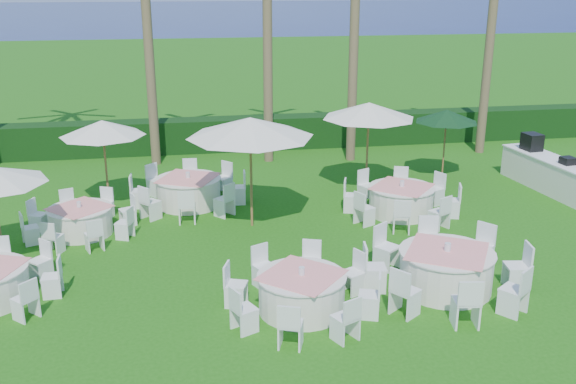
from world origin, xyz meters
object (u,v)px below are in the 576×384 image
object	(u,v)px
banquet_table_c	(446,269)
banquet_table_e	(189,191)
banquet_table_b	(302,292)
umbrella_c	(102,128)
umbrella_green	(447,116)
umbrella_d	(369,110)
banquet_table_d	(81,220)
buffet_table	(555,175)
umbrella_b	(250,127)
banquet_table_f	(401,199)

from	to	relation	value
banquet_table_c	banquet_table_e	world-z (taller)	banquet_table_c
banquet_table_b	banquet_table_e	size ratio (longest dim) A/B	0.92
umbrella_c	umbrella_green	xyz separation A→B (m)	(10.35, 0.92, -0.22)
umbrella_d	banquet_table_d	bearing A→B (deg)	-165.13
banquet_table_e	buffet_table	world-z (taller)	buffet_table
banquet_table_c	umbrella_d	world-z (taller)	umbrella_d
banquet_table_c	umbrella_d	distance (m)	6.89
banquet_table_e	banquet_table_c	bearing A→B (deg)	-50.36
banquet_table_c	umbrella_b	distance (m)	5.96
banquet_table_c	banquet_table_f	world-z (taller)	banquet_table_c
banquet_table_e	umbrella_green	bearing A→B (deg)	8.13
banquet_table_f	buffet_table	bearing A→B (deg)	11.44
banquet_table_e	umbrella_d	xyz separation A→B (m)	(5.35, 0.41, 2.05)
banquet_table_d	banquet_table_f	xyz separation A→B (m)	(8.46, 0.02, 0.04)
banquet_table_f	umbrella_c	distance (m)	8.39
banquet_table_b	umbrella_d	distance (m)	8.01
umbrella_d	buffet_table	world-z (taller)	umbrella_d
banquet_table_d	umbrella_d	distance (m)	8.63
banquet_table_c	banquet_table_f	size ratio (longest dim) A/B	1.11
banquet_table_c	umbrella_c	distance (m)	9.93
banquet_table_e	umbrella_d	bearing A→B (deg)	4.40
umbrella_b	umbrella_green	xyz separation A→B (m)	(6.54, 3.06, -0.57)
banquet_table_d	umbrella_green	bearing A→B (deg)	14.93
umbrella_c	umbrella_green	world-z (taller)	umbrella_c
banquet_table_c	umbrella_green	size ratio (longest dim) A/B	1.53
banquet_table_f	umbrella_c	xyz separation A→B (m)	(-7.95, 1.96, 1.86)
banquet_table_e	banquet_table_d	bearing A→B (deg)	-147.68
umbrella_d	banquet_table_b	bearing A→B (deg)	-115.64
banquet_table_e	umbrella_c	xyz separation A→B (m)	(-2.24, 0.24, 1.85)
banquet_table_c	banquet_table_e	xyz separation A→B (m)	(-5.11, 6.17, -0.02)
banquet_table_d	umbrella_c	world-z (taller)	umbrella_c
banquet_table_e	umbrella_green	xyz separation A→B (m)	(8.12, 1.16, 1.63)
umbrella_b	umbrella_d	distance (m)	4.42
banquet_table_f	umbrella_b	size ratio (longest dim) A/B	0.96
banquet_table_b	umbrella_green	xyz separation A→B (m)	(6.12, 7.72, 1.66)
umbrella_d	banquet_table_f	bearing A→B (deg)	-80.30
banquet_table_f	buffet_table	size ratio (longest dim) A/B	0.71
umbrella_c	umbrella_d	xyz separation A→B (m)	(7.58, 0.17, 0.20)
buffet_table	banquet_table_e	bearing A→B (deg)	176.50
umbrella_b	buffet_table	world-z (taller)	umbrella_b
umbrella_c	umbrella_d	distance (m)	7.59
banquet_table_d	banquet_table_f	size ratio (longest dim) A/B	0.88
banquet_table_b	banquet_table_e	world-z (taller)	banquet_table_e
banquet_table_e	umbrella_b	size ratio (longest dim) A/B	1.01
umbrella_b	umbrella_d	xyz separation A→B (m)	(3.77, 2.31, -0.15)
umbrella_b	banquet_table_c	bearing A→B (deg)	-50.40
umbrella_d	umbrella_green	size ratio (longest dim) A/B	1.22
banquet_table_b	banquet_table_c	bearing A→B (deg)	7.10
banquet_table_e	buffet_table	xyz separation A→B (m)	(10.91, -0.67, 0.11)
banquet_table_d	umbrella_green	world-z (taller)	umbrella_green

